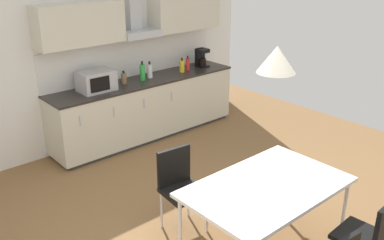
{
  "coord_description": "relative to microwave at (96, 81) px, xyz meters",
  "views": [
    {
      "loc": [
        -2.41,
        -2.51,
        2.74
      ],
      "look_at": [
        0.43,
        0.75,
        1.0
      ],
      "focal_mm": 40.0,
      "sensor_mm": 36.0,
      "label": 1
    }
  ],
  "objects": [
    {
      "name": "wall_back",
      "position": [
        -0.31,
        0.36,
        0.22
      ],
      "size": [
        6.51,
        0.1,
        2.53
      ],
      "primitive_type": "cube",
      "color": "white",
      "rests_on": "ground_plane"
    },
    {
      "name": "kitchen_counter",
      "position": [
        0.81,
        0.0,
        -0.59
      ],
      "size": [
        3.04,
        0.65,
        0.91
      ],
      "color": "#333333",
      "rests_on": "ground_plane"
    },
    {
      "name": "backsplash_tile",
      "position": [
        0.81,
        0.3,
        0.14
      ],
      "size": [
        3.02,
        0.02,
        0.55
      ],
      "primitive_type": "cube",
      "color": "silver",
      "rests_on": "kitchen_counter"
    },
    {
      "name": "upper_wall_cabinets",
      "position": [
        0.81,
        0.14,
        0.75
      ],
      "size": [
        3.02,
        0.4,
        0.56
      ],
      "color": "beige"
    },
    {
      "name": "microwave",
      "position": [
        0.0,
        0.0,
        0.0
      ],
      "size": [
        0.48,
        0.35,
        0.28
      ],
      "color": "#ADADB2",
      "rests_on": "kitchen_counter"
    },
    {
      "name": "coffee_maker",
      "position": [
        1.97,
        0.03,
        0.01
      ],
      "size": [
        0.18,
        0.19,
        0.3
      ],
      "color": "black",
      "rests_on": "kitchen_counter"
    },
    {
      "name": "bottle_white",
      "position": [
        0.93,
        0.04,
        -0.03
      ],
      "size": [
        0.08,
        0.08,
        0.25
      ],
      "color": "white",
      "rests_on": "kitchen_counter"
    },
    {
      "name": "bottle_red",
      "position": [
        1.65,
        0.0,
        -0.04
      ],
      "size": [
        0.06,
        0.06,
        0.23
      ],
      "color": "red",
      "rests_on": "kitchen_counter"
    },
    {
      "name": "bottle_green",
      "position": [
        0.77,
        0.0,
        -0.02
      ],
      "size": [
        0.08,
        0.08,
        0.29
      ],
      "color": "green",
      "rests_on": "kitchen_counter"
    },
    {
      "name": "bottle_yellow",
      "position": [
        1.51,
        -0.03,
        -0.04
      ],
      "size": [
        0.08,
        0.08,
        0.23
      ],
      "color": "yellow",
      "rests_on": "kitchen_counter"
    },
    {
      "name": "bottle_brown",
      "position": [
        0.46,
        0.04,
        -0.06
      ],
      "size": [
        0.08,
        0.08,
        0.19
      ],
      "color": "brown",
      "rests_on": "kitchen_counter"
    },
    {
      "name": "dining_table",
      "position": [
        0.01,
        -3.02,
        -0.35
      ],
      "size": [
        1.51,
        0.95,
        0.74
      ],
      "color": "white",
      "rests_on": "ground_plane"
    },
    {
      "name": "chair_far_left",
      "position": [
        -0.32,
        -2.17,
        -0.52
      ],
      "size": [
        0.44,
        0.44,
        0.87
      ],
      "color": "black",
      "rests_on": "ground_plane"
    },
    {
      "name": "chair_near_right",
      "position": [
        0.36,
        -3.88,
        -0.52
      ],
      "size": [
        0.42,
        0.42,
        0.87
      ],
      "color": "black",
      "rests_on": "ground_plane"
    },
    {
      "name": "pendant_lamp",
      "position": [
        0.01,
        -3.02,
        0.86
      ],
      "size": [
        0.32,
        0.32,
        0.22
      ],
      "primitive_type": "cone",
      "color": "silver"
    }
  ]
}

